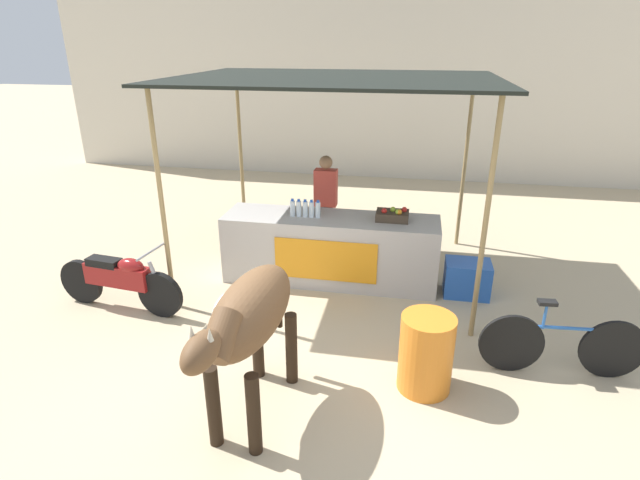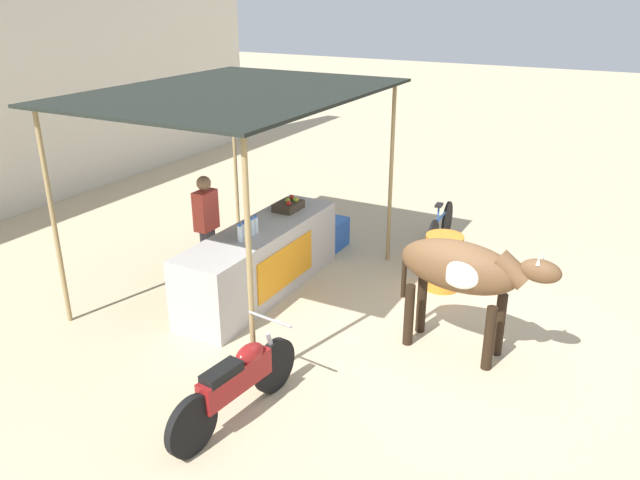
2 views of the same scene
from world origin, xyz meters
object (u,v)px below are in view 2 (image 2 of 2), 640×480
at_px(vendor_behind_counter, 207,231).
at_px(motorcycle_parked, 237,382).
at_px(stall_counter, 261,260).
at_px(cow, 463,272).
at_px(cooler_box, 330,234).
at_px(fruit_crate, 289,205).
at_px(bicycle_leaning, 440,229).
at_px(water_barrel, 443,262).

bearing_deg(vendor_behind_counter, motorcycle_parked, -137.33).
height_order(stall_counter, cow, cow).
bearing_deg(cooler_box, cow, -127.18).
relative_size(fruit_crate, bicycle_leaning, 0.27).
height_order(motorcycle_parked, bicycle_leaning, motorcycle_parked).
bearing_deg(vendor_behind_counter, water_barrel, -62.52).
xyz_separation_m(cooler_box, bicycle_leaning, (0.80, -1.62, 0.11)).
height_order(fruit_crate, cooler_box, fruit_crate).
height_order(water_barrel, cow, cow).
bearing_deg(stall_counter, cooler_box, -2.92).
bearing_deg(cow, stall_counter, 85.65).
relative_size(cow, bicycle_leaning, 1.11).
relative_size(fruit_crate, cooler_box, 0.73).
bearing_deg(fruit_crate, vendor_behind_counter, 146.27).
bearing_deg(motorcycle_parked, bicycle_leaning, -4.09).
bearing_deg(cooler_box, vendor_behind_counter, 158.05).
bearing_deg(vendor_behind_counter, stall_counter, -74.73).
bearing_deg(water_barrel, fruit_crate, 102.06).
bearing_deg(water_barrel, cow, -155.95).
bearing_deg(bicycle_leaning, cooler_box, 116.24).
bearing_deg(stall_counter, cow, -94.35).
xyz_separation_m(cow, motorcycle_parked, (-2.26, 1.55, -0.61)).
bearing_deg(bicycle_leaning, motorcycle_parked, 175.91).
bearing_deg(stall_counter, water_barrel, -58.85).
xyz_separation_m(cooler_box, water_barrel, (-0.57, -2.11, 0.16)).
relative_size(vendor_behind_counter, water_barrel, 2.06).
distance_m(cooler_box, water_barrel, 2.19).
bearing_deg(cow, motorcycle_parked, 145.55).
distance_m(fruit_crate, bicycle_leaning, 2.65).
xyz_separation_m(fruit_crate, cooler_box, (1.05, -0.14, -0.79)).
relative_size(stall_counter, bicycle_leaning, 1.81).
xyz_separation_m(stall_counter, water_barrel, (1.33, -2.20, -0.08)).
bearing_deg(fruit_crate, water_barrel, -77.94).
distance_m(stall_counter, fruit_crate, 1.02).
relative_size(cooler_box, water_barrel, 0.75).
height_order(stall_counter, vendor_behind_counter, vendor_behind_counter).
height_order(water_barrel, motorcycle_parked, motorcycle_parked).
height_order(stall_counter, bicycle_leaning, stall_counter).
relative_size(vendor_behind_counter, cooler_box, 2.75).
distance_m(fruit_crate, cow, 3.13).
xyz_separation_m(fruit_crate, cow, (-1.07, -2.94, 0.00)).
xyz_separation_m(cooler_box, cow, (-2.12, -2.80, 0.79)).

